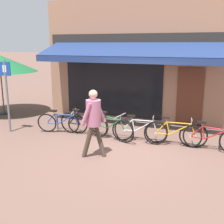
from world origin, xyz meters
TOP-DOWN VIEW (x-y plane):
  - ground_plane at (0.00, 0.00)m, footprint 160.00×160.00m
  - shop_front at (-0.65, 4.53)m, footprint 7.02×4.43m
  - bike_rack_rail at (-0.08, 1.07)m, footprint 5.32×0.04m
  - bicycle_blue at (-2.32, 0.77)m, footprint 1.69×0.53m
  - bicycle_black at (-1.57, 0.85)m, footprint 1.75×0.52m
  - bicycle_green at (-0.60, 0.77)m, footprint 1.67×0.73m
  - bicycle_silver at (0.26, 0.92)m, footprint 1.67×0.59m
  - bicycle_orange at (1.32, 0.92)m, footprint 1.80×0.55m
  - bicycle_red at (2.28, 0.91)m, footprint 1.74×0.52m
  - pedestrian_adult at (-0.51, -0.65)m, footprint 0.61×0.61m
  - parking_sign at (-4.04, 0.27)m, footprint 0.44×0.07m
  - cafe_parasol at (-6.00, 2.17)m, footprint 3.00×3.00m

SIDE VIEW (x-z plane):
  - ground_plane at x=0.00m, z-range 0.00..0.00m
  - bicycle_blue at x=-2.32m, z-range -0.05..0.76m
  - bicycle_red at x=2.28m, z-range -0.04..0.76m
  - bicycle_silver at x=0.26m, z-range -0.05..0.77m
  - bicycle_black at x=-1.57m, z-range -0.04..0.79m
  - bicycle_orange at x=1.32m, z-range -0.05..0.80m
  - bicycle_green at x=-0.60m, z-range -0.05..0.82m
  - bike_rack_rail at x=-0.08m, z-range 0.21..0.78m
  - pedestrian_adult at x=-0.51m, z-range 0.19..1.96m
  - parking_sign at x=-4.04m, z-range 0.27..2.65m
  - cafe_parasol at x=-6.00m, z-range 0.88..3.32m
  - shop_front at x=-0.65m, z-range 0.00..4.50m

